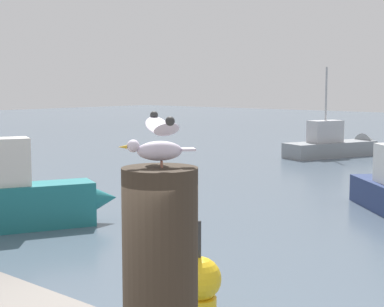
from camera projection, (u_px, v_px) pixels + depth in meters
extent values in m
cylinder|color=#382D23|center=(160.00, 276.00, 3.13)|extent=(0.39, 0.39, 1.13)
cylinder|color=tan|center=(161.00, 164.00, 3.09)|extent=(0.01, 0.01, 0.04)
cylinder|color=tan|center=(162.00, 165.00, 3.05)|extent=(0.01, 0.01, 0.04)
ellipsoid|color=silver|center=(160.00, 151.00, 3.06)|extent=(0.21, 0.24, 0.10)
sphere|color=silver|center=(133.00, 146.00, 3.03)|extent=(0.06, 0.06, 0.06)
cone|color=gold|center=(122.00, 147.00, 3.02)|extent=(0.04, 0.05, 0.02)
cube|color=silver|center=(188.00, 149.00, 3.09)|extent=(0.11, 0.10, 0.01)
ellipsoid|color=silver|center=(157.00, 125.00, 3.21)|extent=(0.26, 0.24, 0.10)
sphere|color=#313131|center=(154.00, 115.00, 3.32)|extent=(0.04, 0.04, 0.04)
ellipsoid|color=silver|center=(166.00, 130.00, 2.89)|extent=(0.26, 0.24, 0.10)
sphere|color=#313131|center=(170.00, 121.00, 2.77)|extent=(0.04, 0.04, 0.04)
cube|color=#1E7075|center=(14.00, 208.00, 12.57)|extent=(2.12, 3.32, 0.93)
cone|color=#1E7075|center=(101.00, 199.00, 13.31)|extent=(0.96, 0.96, 0.72)
cube|color=silver|center=(6.00, 162.00, 12.41)|extent=(0.93, 1.07, 0.99)
cube|color=gray|center=(330.00, 149.00, 25.30)|extent=(2.59, 4.29, 0.62)
cone|color=gray|center=(372.00, 146.00, 26.43)|extent=(1.45, 1.45, 1.13)
cube|color=#B2B2B7|center=(325.00, 131.00, 25.07)|extent=(1.15, 1.58, 0.90)
cylinder|color=#A5A5A8|center=(326.00, 94.00, 24.90)|extent=(0.08, 0.08, 2.19)
sphere|color=yellow|center=(199.00, 279.00, 7.58)|extent=(0.56, 0.56, 0.56)
cylinder|color=#2D2D2D|center=(199.00, 241.00, 7.53)|extent=(0.05, 0.05, 0.50)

